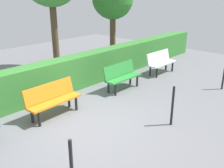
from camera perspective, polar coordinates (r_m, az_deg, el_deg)
ground_plane at (r=6.49m, az=-5.86°, el=-8.71°), size 19.14×19.14×0.00m
bench_white at (r=10.27m, az=10.68°, el=4.94°), size 1.40×0.50×0.86m
bench_green at (r=8.44m, az=2.17°, el=1.93°), size 1.40×0.47×0.86m
bench_orange at (r=6.84m, az=-13.01°, el=-3.09°), size 1.50×0.51×0.86m
hedge_row at (r=8.43m, az=-10.21°, el=2.03°), size 15.14×0.59×1.08m
railing_post_near at (r=9.19m, az=23.51°, el=1.89°), size 0.06×0.06×1.00m
railing_post_mid at (r=6.36m, az=13.23°, el=-4.76°), size 0.06×0.06×1.00m
railing_post_far at (r=4.30m, az=-8.94°, el=-17.76°), size 0.06×0.06×1.00m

